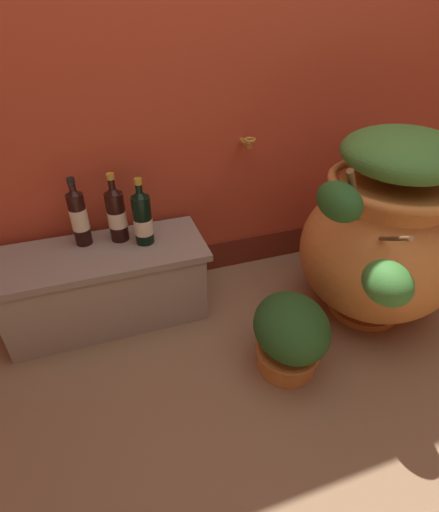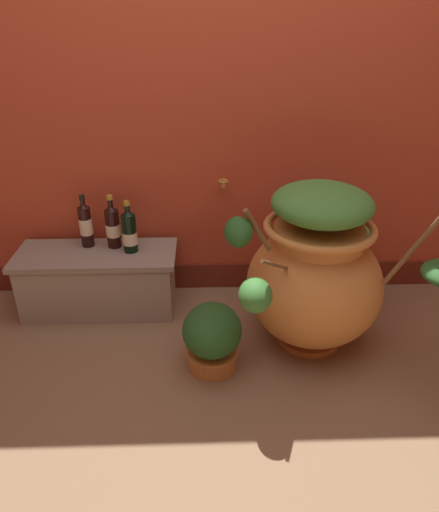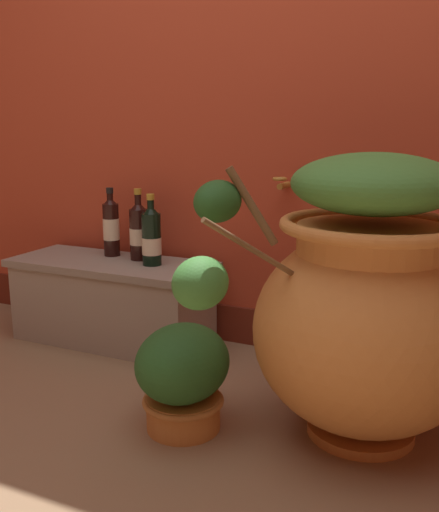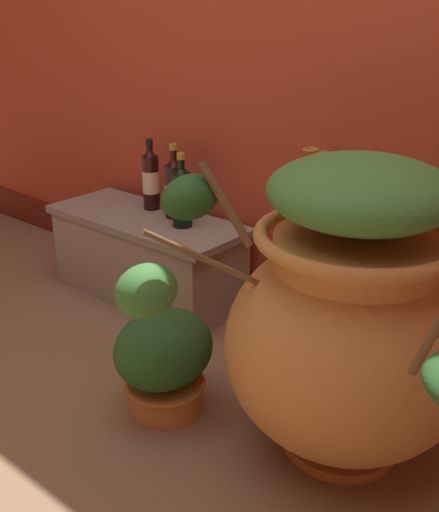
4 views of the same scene
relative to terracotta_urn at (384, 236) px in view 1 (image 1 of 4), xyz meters
The scene contains 7 objects.
ground_plane 0.84m from the terracotta_urn, 132.20° to the right, with size 7.00×7.00×0.00m, color #896B4C.
terracotta_urn is the anchor object (origin of this frame).
stone_ledge 1.21m from the terracotta_urn, 163.16° to the left, with size 0.88×0.36×0.36m.
wine_bottle_left 1.27m from the terracotta_urn, 160.04° to the left, with size 0.07×0.07×0.30m.
wine_bottle_middle 1.13m from the terracotta_urn, 158.09° to the left, with size 0.08×0.08×0.30m.
wine_bottle_right 1.01m from the terracotta_urn, 159.19° to the left, with size 0.08×0.08×0.29m.
potted_shrub 0.59m from the terracotta_urn, 159.54° to the right, with size 0.28×0.32×0.33m.
Camera 1 is at (-0.61, -0.56, 1.25)m, focal length 27.41 mm.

